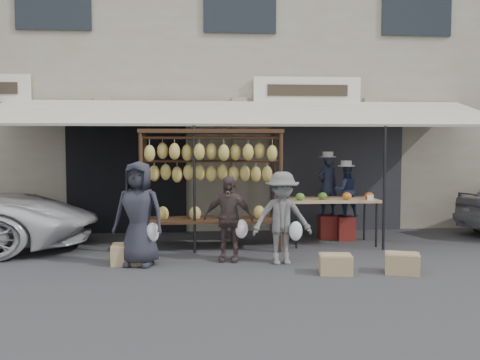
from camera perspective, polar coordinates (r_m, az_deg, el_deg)
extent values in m
plane|color=#2D2D30|center=(8.73, 1.77, -9.19)|extent=(90.00, 90.00, 0.00)
cube|color=#9E9782|center=(15.05, -0.93, 9.76)|extent=(24.00, 6.00, 7.00)
cube|color=#232328|center=(12.33, 10.23, 0.49)|extent=(3.00, 0.10, 2.50)
cube|color=black|center=(12.03, -11.97, 0.38)|extent=(2.60, 0.10, 2.50)
cube|color=silver|center=(12.15, 7.18, 9.45)|extent=(2.40, 0.10, 0.60)
cube|color=beige|center=(10.80, 0.47, 7.23)|extent=(10.00, 2.34, 0.63)
cylinder|color=black|center=(9.63, -4.89, -1.02)|extent=(0.05, 0.05, 2.30)
cylinder|color=black|center=(10.22, 15.14, -0.86)|extent=(0.05, 0.05, 2.30)
cylinder|color=black|center=(9.63, -10.49, -1.37)|extent=(0.07, 0.07, 2.20)
cylinder|color=black|center=(9.69, 4.37, -1.28)|extent=(0.07, 0.07, 2.20)
cylinder|color=black|center=(10.42, -10.03, -0.96)|extent=(0.07, 0.07, 2.20)
cylinder|color=black|center=(10.48, 3.70, -0.88)|extent=(0.07, 0.07, 2.20)
cube|color=black|center=(9.94, -3.12, 5.20)|extent=(2.60, 0.90, 0.07)
cylinder|color=black|center=(9.59, -3.06, 4.53)|extent=(2.50, 0.05, 0.05)
cylinder|color=black|center=(10.29, -3.16, 4.49)|extent=(2.50, 0.05, 0.05)
cylinder|color=black|center=(9.94, -3.11, 2.03)|extent=(2.50, 0.05, 0.05)
cube|color=black|center=(10.04, -3.08, -4.25)|extent=(2.50, 0.80, 0.05)
ellipsoid|color=#D9C05A|center=(9.63, -9.63, 2.83)|extent=(0.20, 0.18, 0.30)
ellipsoid|color=#D9C05A|center=(9.76, -8.26, 3.11)|extent=(0.20, 0.18, 0.30)
ellipsoid|color=#D9C05A|center=(9.60, -7.01, 3.05)|extent=(0.20, 0.18, 0.30)
ellipsoid|color=#D9C05A|center=(9.74, -5.67, 2.93)|extent=(0.20, 0.18, 0.30)
ellipsoid|color=#D9C05A|center=(9.59, -4.38, 3.01)|extent=(0.20, 0.18, 0.30)
ellipsoid|color=#D9C05A|center=(9.74, -3.08, 3.07)|extent=(0.20, 0.18, 0.30)
ellipsoid|color=#D9C05A|center=(9.60, -1.74, 2.93)|extent=(0.20, 0.18, 0.30)
ellipsoid|color=#D9C05A|center=(9.76, -0.49, 2.97)|extent=(0.20, 0.18, 0.30)
ellipsoid|color=#D9C05A|center=(9.63, 0.88, 2.98)|extent=(0.20, 0.18, 0.30)
ellipsoid|color=#D9C05A|center=(9.80, 2.08, 3.16)|extent=(0.20, 0.18, 0.30)
ellipsoid|color=#D9C05A|center=(9.68, 3.47, 2.87)|extent=(0.20, 0.18, 0.30)
ellipsoid|color=#D9C05A|center=(9.98, -9.14, 0.70)|extent=(0.20, 0.18, 0.30)
ellipsoid|color=#D9C05A|center=(9.97, -7.93, 0.85)|extent=(0.20, 0.18, 0.30)
ellipsoid|color=#D9C05A|center=(9.96, -6.73, 0.58)|extent=(0.20, 0.18, 0.30)
ellipsoid|color=#D9C05A|center=(9.95, -5.52, 0.83)|extent=(0.20, 0.18, 0.30)
ellipsoid|color=#D9C05A|center=(9.95, -4.31, 0.79)|extent=(0.20, 0.18, 0.30)
ellipsoid|color=#D9C05A|center=(9.95, -3.10, 0.64)|extent=(0.20, 0.18, 0.30)
ellipsoid|color=#D9C05A|center=(9.96, -1.89, 0.83)|extent=(0.20, 0.18, 0.30)
ellipsoid|color=#D9C05A|center=(9.97, -0.69, 0.64)|extent=(0.20, 0.18, 0.30)
ellipsoid|color=#D9C05A|center=(9.99, 0.51, 0.71)|extent=(0.20, 0.18, 0.30)
ellipsoid|color=#D9C05A|center=(10.01, 1.71, 0.61)|extent=(0.20, 0.18, 0.30)
ellipsoid|color=#D9C05A|center=(10.04, 2.90, 0.65)|extent=(0.20, 0.18, 0.30)
cube|color=tan|center=(10.61, 9.79, -2.09)|extent=(1.70, 0.90, 0.05)
cylinder|color=black|center=(10.15, 6.05, -4.89)|extent=(0.04, 0.04, 0.85)
cylinder|color=black|center=(10.54, 14.34, -4.67)|extent=(0.04, 0.04, 0.85)
cylinder|color=black|center=(10.87, 5.34, -4.30)|extent=(0.04, 0.04, 0.85)
cylinder|color=black|center=(11.23, 13.12, -4.12)|extent=(0.04, 0.04, 0.85)
ellipsoid|color=#598C33|center=(10.18, 6.42, -1.78)|extent=(0.18, 0.14, 0.14)
ellipsoid|color=#477226|center=(10.38, 8.81, -1.69)|extent=(0.18, 0.14, 0.14)
ellipsoid|color=orange|center=(10.46, 11.33, -1.68)|extent=(0.18, 0.14, 0.14)
ellipsoid|color=#B25919|center=(10.57, 13.61, -1.65)|extent=(0.18, 0.14, 0.14)
imported|color=#1B2034|center=(11.18, 9.32, -0.58)|extent=(0.51, 0.40, 1.25)
imported|color=#212B4C|center=(11.09, 11.22, -1.10)|extent=(0.53, 0.42, 1.07)
imported|color=#252630|center=(8.78, -10.75, -3.55)|extent=(0.93, 0.72, 1.69)
imported|color=#483836|center=(8.98, -1.27, -4.13)|extent=(0.90, 0.54, 1.44)
imported|color=#5E5D5C|center=(8.79, 4.51, -4.06)|extent=(1.02, 0.63, 1.52)
cube|color=maroon|center=(11.28, 9.27, -4.96)|extent=(0.43, 0.43, 0.49)
cube|color=maroon|center=(11.19, 11.17, -5.07)|extent=(0.38, 0.38, 0.49)
cube|color=tan|center=(8.34, 10.16, -8.84)|extent=(0.53, 0.43, 0.29)
cube|color=tan|center=(8.61, 16.91, -8.51)|extent=(0.60, 0.53, 0.30)
cube|color=tan|center=(9.03, -11.78, -7.76)|extent=(0.56, 0.44, 0.33)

